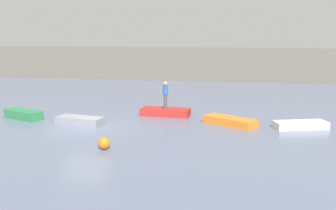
{
  "coord_description": "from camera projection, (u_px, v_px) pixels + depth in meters",
  "views": [
    {
      "loc": [
        8.3,
        -21.57,
        5.42
      ],
      "look_at": [
        4.23,
        2.79,
        0.89
      ],
      "focal_mm": 44.57,
      "sensor_mm": 36.0,
      "label": 1
    }
  ],
  "objects": [
    {
      "name": "embankment_wall",
      "position": [
        159.0,
        64.0,
        44.5
      ],
      "size": [
        80.0,
        1.2,
        3.5
      ],
      "primitive_type": "cube",
      "color": "#666056",
      "rests_on": "ground_plane"
    },
    {
      "name": "rowboat_white",
      "position": [
        301.0,
        125.0,
        23.01
      ],
      "size": [
        3.1,
        1.9,
        0.39
      ],
      "primitive_type": "cube",
      "rotation": [
        0.0,
        0.0,
        0.3
      ],
      "color": "white",
      "rests_on": "ground_plane"
    },
    {
      "name": "rowboat_orange",
      "position": [
        230.0,
        121.0,
        23.82
      ],
      "size": [
        3.23,
        2.66,
        0.43
      ],
      "primitive_type": "cube",
      "rotation": [
        0.0,
        0.0,
        -0.58
      ],
      "color": "orange",
      "rests_on": "ground_plane"
    },
    {
      "name": "mooring_buoy",
      "position": [
        104.0,
        143.0,
        18.99
      ],
      "size": [
        0.56,
        0.56,
        0.56
      ],
      "primitive_type": "sphere",
      "color": "orange",
      "rests_on": "ground_plane"
    },
    {
      "name": "rowboat_red",
      "position": [
        165.0,
        112.0,
        26.39
      ],
      "size": [
        3.15,
        1.51,
        0.45
      ],
      "primitive_type": "cube",
      "rotation": [
        0.0,
        0.0,
        -0.09
      ],
      "color": "red",
      "rests_on": "ground_plane"
    },
    {
      "name": "ground_plane",
      "position": [
        85.0,
        127.0,
        23.24
      ],
      "size": [
        120.0,
        120.0,
        0.0
      ],
      "primitive_type": "plane",
      "color": "slate"
    },
    {
      "name": "person_blue_shirt",
      "position": [
        165.0,
        93.0,
        26.18
      ],
      "size": [
        0.32,
        0.32,
        1.72
      ],
      "color": "#4C4C56",
      "rests_on": "rowboat_red"
    },
    {
      "name": "rowboat_green",
      "position": [
        23.0,
        114.0,
        25.45
      ],
      "size": [
        2.77,
        1.95,
        0.53
      ],
      "primitive_type": "cube",
      "rotation": [
        0.0,
        0.0,
        -0.43
      ],
      "color": "#2D7F47",
      "rests_on": "ground_plane"
    },
    {
      "name": "rowboat_grey",
      "position": [
        80.0,
        120.0,
        24.04
      ],
      "size": [
        2.92,
        1.61,
        0.42
      ],
      "primitive_type": "cube",
      "rotation": [
        0.0,
        0.0,
        -0.21
      ],
      "color": "gray",
      "rests_on": "ground_plane"
    }
  ]
}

